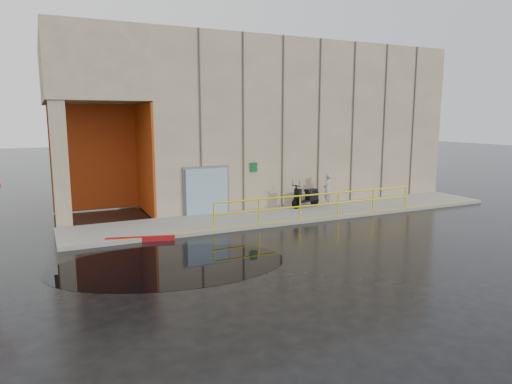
{
  "coord_description": "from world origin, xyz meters",
  "views": [
    {
      "loc": [
        -6.31,
        -12.77,
        4.37
      ],
      "look_at": [
        1.2,
        3.0,
        1.48
      ],
      "focal_mm": 32.0,
      "sensor_mm": 36.0,
      "label": 1
    }
  ],
  "objects": [
    {
      "name": "red_curb",
      "position": [
        -3.28,
        3.1,
        0.09
      ],
      "size": [
        2.37,
        0.79,
        0.18
      ],
      "primitive_type": "cube",
      "rotation": [
        0.0,
        0.0,
        -0.26
      ],
      "color": "#9E0F14",
      "rests_on": "ground"
    },
    {
      "name": "person",
      "position": [
        6.16,
        5.4,
        0.92
      ],
      "size": [
        0.66,
        0.64,
        1.53
      ],
      "primitive_type": "imported",
      "rotation": [
        0.0,
        0.0,
        3.82
      ],
      "color": "#9E9EA3",
      "rests_on": "sidewalk"
    },
    {
      "name": "scooter",
      "position": [
        4.93,
        5.33,
        0.91
      ],
      "size": [
        1.76,
        0.93,
        1.33
      ],
      "rotation": [
        0.0,
        0.0,
        0.24
      ],
      "color": "black",
      "rests_on": "sidewalk"
    },
    {
      "name": "puddle",
      "position": [
        -3.02,
        0.15,
        0.0
      ],
      "size": [
        7.71,
        5.54,
        0.01
      ],
      "primitive_type": "cube",
      "rotation": [
        0.0,
        0.0,
        -0.18
      ],
      "color": "black",
      "rests_on": "ground"
    },
    {
      "name": "ground",
      "position": [
        0.0,
        0.0,
        0.0
      ],
      "size": [
        120.0,
        120.0,
        0.0
      ],
      "primitive_type": "plane",
      "color": "black",
      "rests_on": "ground"
    },
    {
      "name": "sidewalk",
      "position": [
        4.0,
        4.5,
        0.07
      ],
      "size": [
        20.0,
        3.0,
        0.15
      ],
      "primitive_type": "cube",
      "color": "gray",
      "rests_on": "ground"
    },
    {
      "name": "guardrail",
      "position": [
        4.25,
        3.15,
        0.68
      ],
      "size": [
        9.56,
        0.06,
        1.03
      ],
      "color": "yellow",
      "rests_on": "sidewalk"
    },
    {
      "name": "building",
      "position": [
        5.1,
        10.98,
        4.21
      ],
      "size": [
        20.0,
        10.17,
        8.0
      ],
      "color": "gray",
      "rests_on": "ground"
    }
  ]
}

